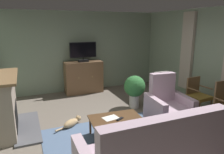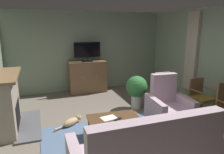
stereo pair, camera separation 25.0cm
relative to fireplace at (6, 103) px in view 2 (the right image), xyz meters
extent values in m
cube|color=#665B51|center=(2.33, -0.78, -0.60)|extent=(5.80, 6.78, 0.04)
cube|color=gray|center=(2.33, 2.35, 0.74)|extent=(5.80, 0.10, 2.63)
cube|color=gray|center=(4.98, -0.78, 0.74)|extent=(0.10, 6.78, 2.63)
cube|color=#B2A393|center=(4.87, 0.22, 0.87)|extent=(0.10, 0.44, 2.21)
cube|color=slate|center=(2.00, -1.17, -0.57)|extent=(2.74, 1.85, 0.01)
cube|color=#4C4C51|center=(0.40, 0.00, -0.56)|extent=(0.50, 1.58, 0.04)
cube|color=gray|center=(-0.03, 0.00, 0.00)|extent=(0.46, 1.38, 1.16)
cube|color=black|center=(0.16, 0.00, -0.26)|extent=(0.10, 0.77, 0.52)
cube|color=brown|center=(0.01, 0.00, 0.61)|extent=(0.58, 1.54, 0.05)
cube|color=#4A3523|center=(2.22, 2.00, -0.55)|extent=(1.16, 0.43, 0.06)
cube|color=brown|center=(2.22, 2.00, -0.06)|extent=(1.22, 0.49, 1.04)
sphere|color=tan|center=(2.00, 1.74, -0.01)|extent=(0.03, 0.03, 0.03)
sphere|color=tan|center=(2.44, 1.74, -0.01)|extent=(0.03, 0.03, 0.03)
cube|color=black|center=(2.22, 1.95, 0.49)|extent=(0.31, 0.20, 0.06)
cylinder|color=black|center=(2.22, 1.95, 0.56)|extent=(0.04, 0.04, 0.08)
cube|color=black|center=(2.22, 1.95, 0.84)|extent=(0.86, 0.05, 0.49)
cube|color=black|center=(2.22, 1.93, 0.84)|extent=(0.82, 0.01, 0.45)
cube|color=#4C331E|center=(2.03, -1.06, -0.19)|extent=(1.06, 0.66, 0.03)
cylinder|color=#4C331E|center=(2.51, -0.86, -0.39)|extent=(0.04, 0.04, 0.38)
cylinder|color=#4C331E|center=(1.59, -0.78, -0.39)|extent=(0.04, 0.04, 0.38)
cylinder|color=#4C331E|center=(2.47, -1.34, -0.39)|extent=(0.04, 0.04, 0.38)
cylinder|color=#4C331E|center=(1.56, -1.27, -0.39)|extent=(0.04, 0.04, 0.38)
cube|color=black|center=(2.08, -1.18, -0.16)|extent=(0.17, 0.12, 0.02)
cube|color=silver|center=(1.93, -1.06, -0.17)|extent=(0.33, 0.27, 0.01)
cube|color=#AD93A3|center=(2.11, -2.61, 0.17)|extent=(1.94, 0.20, 0.63)
cube|color=#AD93A3|center=(3.15, -2.28, -0.25)|extent=(0.15, 0.86, 0.65)
cube|color=#B2A899|center=(2.23, -2.41, -0.03)|extent=(0.37, 0.17, 0.36)
cube|color=#AD93A3|center=(3.39, -0.99, -0.36)|extent=(0.67, 0.92, 0.44)
cube|color=#AD93A3|center=(3.42, -0.65, 0.19)|extent=(0.61, 0.23, 0.67)
cube|color=#AD93A3|center=(3.75, -1.02, -0.26)|extent=(0.20, 0.88, 0.64)
cube|color=#AD93A3|center=(3.03, -0.96, -0.26)|extent=(0.20, 0.88, 0.64)
cube|color=white|center=(3.42, -0.58, 0.42)|extent=(0.38, 0.05, 0.24)
cylinder|color=brown|center=(4.18, -1.50, -0.38)|extent=(0.04, 0.04, 0.41)
cube|color=olive|center=(4.40, -0.85, -0.13)|extent=(0.52, 0.51, 0.08)
cube|color=brown|center=(4.38, -0.63, 0.10)|extent=(0.44, 0.08, 0.46)
cylinder|color=brown|center=(4.21, -1.07, -0.38)|extent=(0.04, 0.04, 0.41)
cylinder|color=brown|center=(4.63, -1.03, -0.38)|extent=(0.04, 0.04, 0.41)
cylinder|color=brown|center=(4.17, -0.66, -0.38)|extent=(0.04, 0.04, 0.41)
cylinder|color=brown|center=(4.59, -0.62, -0.38)|extent=(0.04, 0.04, 0.41)
cylinder|color=brown|center=(4.62, -0.83, 0.09)|extent=(0.07, 0.38, 0.03)
cylinder|color=brown|center=(4.18, -0.87, 0.09)|extent=(0.07, 0.38, 0.03)
cylinder|color=beige|center=(3.12, 0.16, -0.41)|extent=(0.27, 0.27, 0.35)
sphere|color=#2D6B33|center=(3.12, 0.16, 0.02)|extent=(0.57, 0.57, 0.57)
ellipsoid|color=tan|center=(1.29, -0.31, -0.50)|extent=(0.43, 0.36, 0.17)
sphere|color=tan|center=(1.49, -0.18, -0.47)|extent=(0.13, 0.13, 0.13)
cone|color=tan|center=(1.47, -0.15, -0.41)|extent=(0.04, 0.04, 0.04)
cone|color=tan|center=(1.51, -0.21, -0.41)|extent=(0.04, 0.04, 0.04)
cylinder|color=tan|center=(1.01, -0.45, -0.53)|extent=(0.21, 0.15, 0.06)
camera|label=1|loc=(0.47, -4.62, 1.61)|focal=33.99mm
camera|label=2|loc=(0.71, -4.71, 1.61)|focal=33.99mm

